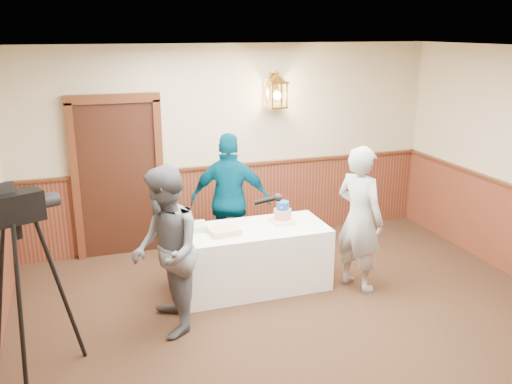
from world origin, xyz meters
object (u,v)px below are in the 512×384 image
assistant_p (231,201)px  tv_camera_rig (28,298)px  sheet_cake_yellow (225,231)px  baker (360,219)px  display_table (251,258)px  tiered_cake (282,215)px  sheet_cake_green (192,227)px  interviewer (166,252)px

assistant_p → tv_camera_rig: 2.93m
sheet_cake_yellow → baker: baker is taller
display_table → tiered_cake: size_ratio=6.60×
baker → sheet_cake_green: bearing=50.5°
assistant_p → sheet_cake_green: bearing=63.1°
tv_camera_rig → tiered_cake: bearing=-1.4°
baker → sheet_cake_yellow: bearing=56.0°
baker → assistant_p: 1.67m
assistant_p → tv_camera_rig: size_ratio=1.02×
tiered_cake → sheet_cake_green: size_ratio=0.87×
tiered_cake → assistant_p: 0.81m
display_table → interviewer: bearing=-149.1°
tiered_cake → assistant_p: (-0.45, 0.67, 0.02)m
sheet_cake_yellow → sheet_cake_green: size_ratio=1.06×
sheet_cake_green → tv_camera_rig: size_ratio=0.18×
sheet_cake_yellow → assistant_p: (0.30, 0.81, 0.09)m
sheet_cake_yellow → baker: bearing=-11.3°
sheet_cake_yellow → baker: 1.58m
assistant_p → tv_camera_rig: (-2.32, -1.78, -0.10)m
tiered_cake → interviewer: 1.67m
tiered_cake → interviewer: (-1.51, -0.71, 0.01)m
tv_camera_rig → display_table: bearing=0.9°
display_table → interviewer: interviewer is taller
display_table → sheet_cake_yellow: sheet_cake_yellow is taller
interviewer → tv_camera_rig: 1.32m
tiered_cake → baker: size_ratio=0.16×
tiered_cake → baker: baker is taller
display_table → sheet_cake_green: sheet_cake_green is taller
tiered_cake → baker: 0.91m
interviewer → tv_camera_rig: size_ratio=1.01×
interviewer → tv_camera_rig: interviewer is taller
tiered_cake → sheet_cake_green: tiered_cake is taller
display_table → baker: 1.36m
interviewer → assistant_p: assistant_p is taller
tiered_cake → sheet_cake_green: bearing=174.1°
tiered_cake → sheet_cake_yellow: 0.77m
display_table → sheet_cake_yellow: bearing=-165.5°
sheet_cake_green → assistant_p: size_ratio=0.18×
sheet_cake_green → assistant_p: assistant_p is taller
assistant_p → tv_camera_rig: bearing=58.4°
display_table → tv_camera_rig: tv_camera_rig is taller
sheet_cake_green → baker: baker is taller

